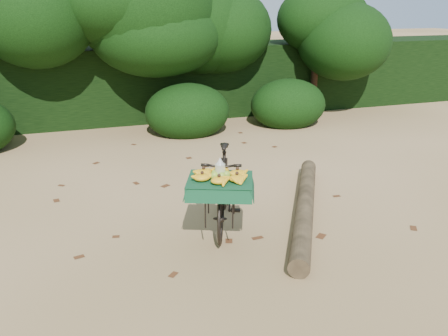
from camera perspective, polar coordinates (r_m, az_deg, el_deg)
name	(u,v)px	position (r m, az deg, el deg)	size (l,w,h in m)	color
ground	(161,220)	(6.62, -7.56, -6.21)	(80.00, 80.00, 0.00)	tan
vendor_bicycle	(223,188)	(6.19, -0.13, -2.40)	(1.25, 1.89, 1.06)	black
fallen_log	(305,206)	(6.78, 9.70, -4.52)	(0.25, 0.25, 3.42)	brown
hedge_backdrop	(109,84)	(12.38, -13.68, 9.82)	(26.00, 1.80, 1.80)	black
tree_row	(79,42)	(11.42, -17.05, 14.34)	(14.50, 2.00, 4.00)	black
bush_clumps	(143,117)	(10.57, -9.69, 6.04)	(8.80, 1.70, 0.90)	black
leaf_litter	(152,202)	(7.20, -8.60, -4.04)	(7.00, 7.30, 0.01)	#4E2A14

